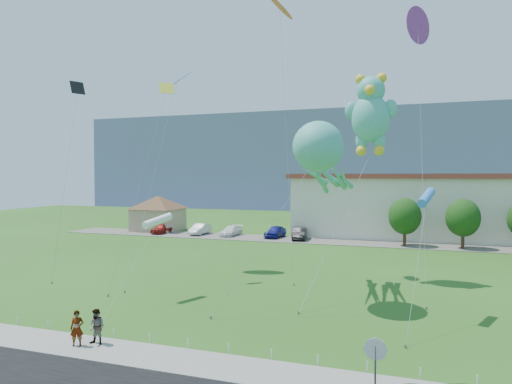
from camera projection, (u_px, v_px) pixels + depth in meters
ground at (182, 337)px, 22.38m from camera, size 160.00×160.00×0.00m
sidewalk at (152, 357)px, 19.77m from camera, size 80.00×2.50×0.10m
parking_strip at (318, 241)px, 55.51m from camera, size 70.00×6.00×0.06m
hill_ridge at (373, 161)px, 135.53m from camera, size 160.00×50.00×25.00m
pavilion at (158, 210)px, 65.94m from camera, size 9.20×9.20×5.00m
stop_sign at (375, 356)px, 15.29m from camera, size 0.80×0.07×2.50m
rope_fence at (169, 341)px, 21.14m from camera, size 26.05×0.05×0.50m
tree_near at (405, 216)px, 51.24m from camera, size 3.60×3.60×5.47m
tree_mid at (463, 218)px, 49.31m from camera, size 3.60×3.60×5.47m
pedestrian_left at (77, 328)px, 20.90m from camera, size 0.71×0.63×1.63m
pedestrian_right at (97, 327)px, 21.09m from camera, size 0.80×0.62×1.64m
parked_car_red at (162, 228)px, 62.51m from camera, size 1.68×4.03×1.36m
parked_car_silver at (200, 229)px, 61.32m from camera, size 1.58×4.37×1.43m
parked_car_white at (231, 231)px, 60.09m from camera, size 2.06×4.48×1.27m
parked_car_blue at (275, 232)px, 58.23m from camera, size 2.19×4.55×1.50m
parked_car_black at (299, 233)px, 56.49m from camera, size 2.29×4.76×1.50m
octopus_kite at (322, 159)px, 28.91m from camera, size 6.64×11.63×11.25m
teddy_bear_kite at (371, 112)px, 34.58m from camera, size 5.07×11.80×15.67m
small_kite_cyan at (426, 198)px, 25.40m from camera, size 1.29×6.53×7.15m
small_kite_purple at (418, 32)px, 35.07m from camera, size 1.80×10.04×20.25m
small_kite_black at (74, 111)px, 35.56m from camera, size 1.29×3.82×15.29m
small_kite_orange at (280, 13)px, 37.22m from camera, size 3.40×5.45×22.56m
small_kite_blue at (176, 86)px, 38.74m from camera, size 1.80×9.58×16.66m
small_kite_white at (157, 221)px, 29.53m from camera, size 0.64×7.72×5.44m
small_kite_yellow at (160, 112)px, 34.36m from camera, size 1.51×7.01×15.11m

